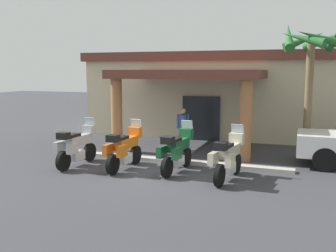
{
  "coord_description": "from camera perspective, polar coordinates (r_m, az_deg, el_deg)",
  "views": [
    {
      "loc": [
        4.87,
        -11.5,
        3.28
      ],
      "look_at": [
        -0.2,
        2.08,
        1.2
      ],
      "focal_mm": 41.18,
      "sensor_mm": 36.0,
      "label": 1
    }
  ],
  "objects": [
    {
      "name": "ground_plane",
      "position": [
        12.91,
        -2.39,
        -6.56
      ],
      "size": [
        80.0,
        80.0,
        0.0
      ],
      "primitive_type": "plane",
      "color": "#38383D"
    },
    {
      "name": "motel_building",
      "position": [
        21.43,
        7.17,
        5.05
      ],
      "size": [
        12.92,
        11.32,
        4.2
      ],
      "rotation": [
        0.0,
        0.0,
        0.02
      ],
      "color": "beige",
      "rests_on": "ground_plane"
    },
    {
      "name": "motorcycle_silver",
      "position": [
        13.72,
        -13.4,
        -2.91
      ],
      "size": [
        0.71,
        2.21,
        1.61
      ],
      "rotation": [
        0.0,
        0.0,
        1.54
      ],
      "color": "black",
      "rests_on": "ground_plane"
    },
    {
      "name": "motorcycle_orange",
      "position": [
        12.97,
        -6.5,
        -3.37
      ],
      "size": [
        0.72,
        2.21,
        1.61
      ],
      "rotation": [
        0.0,
        0.0,
        1.53
      ],
      "color": "black",
      "rests_on": "ground_plane"
    },
    {
      "name": "motorcycle_green",
      "position": [
        12.54,
        1.31,
        -3.72
      ],
      "size": [
        0.73,
        2.21,
        1.61
      ],
      "rotation": [
        0.0,
        0.0,
        1.49
      ],
      "color": "black",
      "rests_on": "ground_plane"
    },
    {
      "name": "motorcycle_cream",
      "position": [
        11.73,
        8.91,
        -4.65
      ],
      "size": [
        0.78,
        2.21,
        1.61
      ],
      "rotation": [
        0.0,
        0.0,
        1.45
      ],
      "color": "black",
      "rests_on": "ground_plane"
    },
    {
      "name": "pedestrian",
      "position": [
        15.91,
        2.21,
        0.01
      ],
      "size": [
        0.46,
        0.33,
        1.76
      ],
      "rotation": [
        0.0,
        0.0,
        5.28
      ],
      "color": "black",
      "rests_on": "ground_plane"
    },
    {
      "name": "palm_tree_near_portico",
      "position": [
        15.38,
        20.44,
        10.21
      ],
      "size": [
        2.34,
        2.49,
        5.2
      ],
      "color": "brown",
      "rests_on": "ground_plane"
    },
    {
      "name": "curb_strip",
      "position": [
        14.06,
        -0.52,
        -5.08
      ],
      "size": [
        9.06,
        0.36,
        0.12
      ],
      "primitive_type": "cube",
      "color": "#ADA89E",
      "rests_on": "ground_plane"
    }
  ]
}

